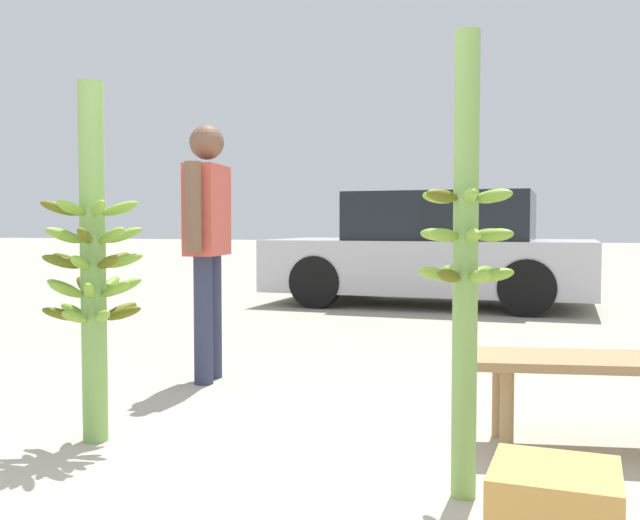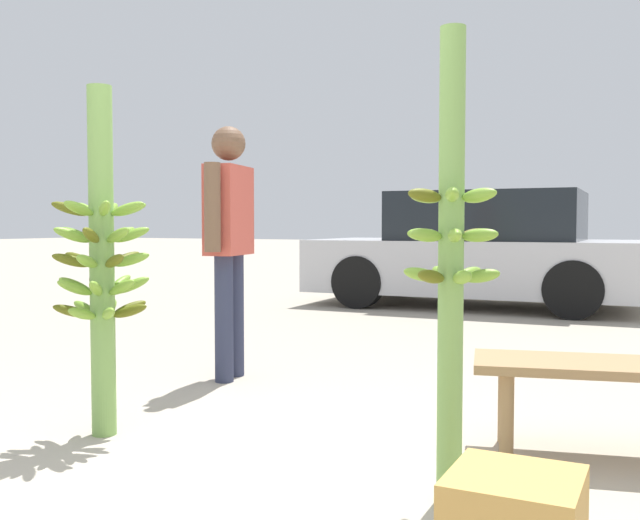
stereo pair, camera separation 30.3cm
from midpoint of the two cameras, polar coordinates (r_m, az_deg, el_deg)
ground_plane at (r=2.71m, az=-7.29°, el=-18.78°), size 80.00×80.00×0.00m
banana_stalk_left at (r=3.45m, az=-14.69°, el=-0.10°), size 0.46×0.46×1.64m
banana_stalk_center at (r=2.59m, az=13.76°, el=0.05°), size 0.35×0.35×1.69m
vendor_person at (r=4.59m, az=-5.43°, el=2.45°), size 0.27×0.63×1.62m
parked_car at (r=8.97m, az=13.59°, el=0.65°), size 3.97×1.97×1.39m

